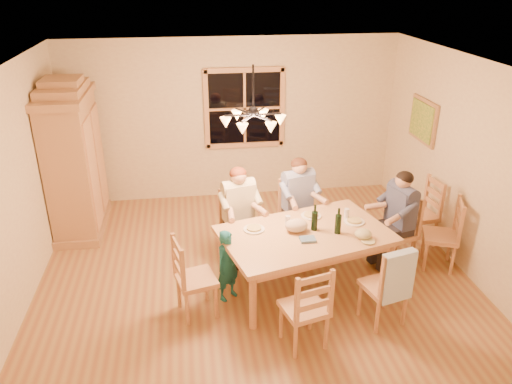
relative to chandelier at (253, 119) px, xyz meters
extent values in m
plane|color=#915A34|center=(0.00, 0.00, -2.08)|extent=(5.50, 5.50, 0.00)
cube|color=white|center=(0.00, 0.00, 0.62)|extent=(5.50, 5.00, 0.02)
cube|color=#CAB18F|center=(0.00, 2.50, -0.73)|extent=(5.50, 0.02, 2.70)
cube|color=#CAB18F|center=(-2.75, 0.00, -0.73)|extent=(0.02, 5.00, 2.70)
cube|color=#CAB18F|center=(2.75, 0.00, -0.73)|extent=(0.02, 5.00, 2.70)
cube|color=black|center=(0.20, 2.48, -0.53)|extent=(1.20, 0.03, 1.20)
cube|color=#B37F4F|center=(0.20, 2.46, -0.53)|extent=(1.30, 0.06, 1.30)
cube|color=olive|center=(2.72, 1.20, -0.48)|extent=(0.04, 0.78, 0.64)
cube|color=#1E6B2D|center=(2.69, 1.20, -0.48)|extent=(0.02, 0.68, 0.54)
cylinder|color=black|center=(0.00, 0.00, 0.36)|extent=(0.02, 0.02, 0.53)
sphere|color=black|center=(0.00, 0.00, 0.09)|extent=(0.12, 0.12, 0.12)
cylinder|color=black|center=(0.16, 0.00, 0.05)|extent=(0.34, 0.02, 0.02)
cone|color=#FFB259|center=(0.32, 0.00, -0.03)|extent=(0.13, 0.13, 0.12)
cylinder|color=black|center=(0.08, 0.14, 0.05)|extent=(0.19, 0.31, 0.02)
cone|color=#FFB259|center=(0.16, 0.28, -0.03)|extent=(0.13, 0.13, 0.12)
cylinder|color=black|center=(-0.08, 0.14, 0.05)|extent=(0.19, 0.31, 0.02)
cone|color=#FFB259|center=(-0.16, 0.28, -0.03)|extent=(0.13, 0.13, 0.12)
cylinder|color=black|center=(-0.16, 0.00, 0.05)|extent=(0.34, 0.02, 0.02)
cone|color=#FFB259|center=(-0.32, 0.00, -0.03)|extent=(0.13, 0.13, 0.12)
cylinder|color=black|center=(-0.08, -0.14, 0.05)|extent=(0.19, 0.31, 0.02)
cone|color=#FFB259|center=(-0.16, -0.28, -0.03)|extent=(0.13, 0.13, 0.12)
cylinder|color=black|center=(0.08, -0.14, 0.05)|extent=(0.19, 0.31, 0.02)
cone|color=#FFB259|center=(0.16, -0.28, -0.03)|extent=(0.13, 0.13, 0.12)
cube|color=olive|center=(-2.43, 1.60, -1.08)|extent=(0.60, 1.30, 2.00)
cube|color=olive|center=(-2.43, 1.60, -0.03)|extent=(0.66, 1.40, 0.10)
cube|color=olive|center=(-2.43, 1.60, 0.07)|extent=(0.58, 1.00, 0.12)
cube|color=olive|center=(-2.43, 1.60, 0.17)|extent=(0.52, 0.55, 0.10)
cube|color=#B37F4F|center=(-2.12, 1.27, -1.08)|extent=(0.03, 0.55, 1.60)
cube|color=#B37F4F|center=(-2.12, 1.93, -1.08)|extent=(0.03, 0.55, 1.60)
cube|color=olive|center=(-2.43, 1.60, -2.02)|extent=(0.66, 1.40, 0.12)
cube|color=tan|center=(0.58, -0.41, -1.35)|extent=(2.23, 1.68, 0.06)
cube|color=#B37F4F|center=(0.58, -0.41, -1.43)|extent=(2.05, 1.49, 0.10)
cylinder|color=#B37F4F|center=(-0.16, -1.13, -1.73)|extent=(0.09, 0.09, 0.70)
cylinder|color=#B37F4F|center=(1.57, -0.68, -1.73)|extent=(0.09, 0.09, 0.70)
cylinder|color=#B37F4F|center=(-0.42, -0.14, -1.73)|extent=(0.09, 0.09, 0.70)
cylinder|color=#B37F4F|center=(1.31, 0.31, -1.73)|extent=(0.09, 0.09, 0.70)
cube|color=#B37F4F|center=(-0.14, 0.37, -1.63)|extent=(0.53, 0.52, 0.06)
cube|color=#B37F4F|center=(-0.14, 0.37, -1.36)|extent=(0.38, 0.14, 0.54)
cube|color=#B37F4F|center=(0.71, 0.60, -1.63)|extent=(0.53, 0.52, 0.06)
cube|color=#B37F4F|center=(0.71, 0.60, -1.36)|extent=(0.38, 0.14, 0.54)
cube|color=#B37F4F|center=(0.33, -1.45, -1.63)|extent=(0.53, 0.52, 0.06)
cube|color=#B37F4F|center=(0.33, -1.45, -1.36)|extent=(0.38, 0.14, 0.54)
cube|color=#B37F4F|center=(1.29, -1.20, -1.63)|extent=(0.53, 0.52, 0.06)
cube|color=#B37F4F|center=(1.29, -1.20, -1.36)|extent=(0.38, 0.14, 0.54)
cube|color=#B37F4F|center=(-0.76, -0.76, -1.63)|extent=(0.52, 0.53, 0.06)
cube|color=#B37F4F|center=(-0.76, -0.76, -1.36)|extent=(0.14, 0.38, 0.54)
cube|color=#B37F4F|center=(1.91, -0.06, -1.63)|extent=(0.52, 0.53, 0.06)
cube|color=#B37F4F|center=(1.91, -0.06, -1.36)|extent=(0.14, 0.38, 0.54)
cube|color=beige|center=(-0.14, 0.37, -1.24)|extent=(0.44, 0.31, 0.52)
cube|color=#262328|center=(-0.14, 0.37, -1.55)|extent=(0.47, 0.50, 0.14)
sphere|color=tan|center=(-0.14, 0.37, -0.86)|extent=(0.21, 0.21, 0.21)
ellipsoid|color=#592614|center=(-0.14, 0.37, -0.83)|extent=(0.22, 0.22, 0.17)
cube|color=#38509B|center=(0.71, 0.60, -1.24)|extent=(0.44, 0.31, 0.52)
cube|color=#262328|center=(0.71, 0.60, -1.55)|extent=(0.47, 0.50, 0.14)
sphere|color=tan|center=(0.71, 0.60, -0.86)|extent=(0.21, 0.21, 0.21)
ellipsoid|color=#381E11|center=(0.71, 0.60, -0.83)|extent=(0.22, 0.22, 0.17)
cube|color=#3D4462|center=(1.91, -0.06, -1.24)|extent=(0.31, 0.44, 0.52)
cube|color=#262328|center=(1.91, -0.06, -1.55)|extent=(0.50, 0.47, 0.14)
sphere|color=tan|center=(1.91, -0.06, -0.86)|extent=(0.21, 0.21, 0.21)
ellipsoid|color=black|center=(1.91, -0.06, -0.83)|extent=(0.22, 0.22, 0.17)
cube|color=#B8D6F9|center=(1.34, -1.38, -1.38)|extent=(0.39, 0.19, 0.58)
cylinder|color=black|center=(0.70, -0.35, -1.15)|extent=(0.08, 0.08, 0.33)
cylinder|color=black|center=(0.95, -0.48, -1.15)|extent=(0.08, 0.08, 0.33)
cylinder|color=white|center=(-0.03, -0.26, -1.31)|extent=(0.26, 0.26, 0.02)
cylinder|color=white|center=(0.75, -0.01, -1.31)|extent=(0.26, 0.26, 0.02)
cylinder|color=white|center=(1.24, -0.24, -1.31)|extent=(0.26, 0.26, 0.02)
cylinder|color=silver|center=(0.40, -0.22, -1.25)|extent=(0.06, 0.06, 0.14)
cylinder|color=silver|center=(1.17, -0.13, -1.25)|extent=(0.06, 0.06, 0.14)
ellipsoid|color=#BCB77D|center=(1.22, -0.64, -1.26)|extent=(0.20, 0.20, 0.11)
cube|color=slate|center=(0.56, -0.60, -1.30)|extent=(0.21, 0.18, 0.03)
ellipsoid|color=tan|center=(0.47, -0.36, -1.24)|extent=(0.28, 0.22, 0.15)
imported|color=#196572|center=(-0.38, -0.52, -1.62)|extent=(0.39, 0.37, 0.91)
cube|color=#B37F4F|center=(2.45, -0.22, -1.63)|extent=(0.55, 0.56, 0.06)
cube|color=#B37F4F|center=(2.45, -0.22, -1.36)|extent=(0.18, 0.37, 0.54)
cube|color=#B37F4F|center=(2.45, 0.40, -1.63)|extent=(0.46, 0.48, 0.06)
cube|color=#B37F4F|center=(2.45, 0.40, -1.36)|extent=(0.09, 0.38, 0.54)
camera|label=1|loc=(-0.77, -5.54, 1.61)|focal=35.00mm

